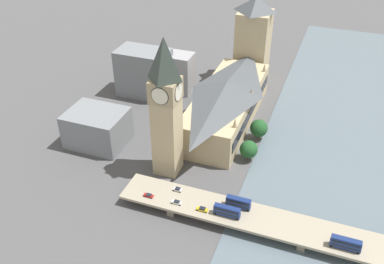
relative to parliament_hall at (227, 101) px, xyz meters
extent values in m
plane|color=#4C4C4F|center=(-17.18, 8.00, -12.43)|extent=(600.00, 600.00, 0.00)
cube|color=slate|center=(-53.65, 8.00, -12.28)|extent=(60.94, 360.00, 0.30)
cube|color=tan|center=(0.06, 0.00, -3.33)|extent=(28.47, 84.77, 18.20)
cube|color=black|center=(-14.33, 0.00, -2.42)|extent=(0.40, 77.99, 5.46)
pyramid|color=#474C51|center=(0.06, 0.00, 9.19)|extent=(27.90, 83.07, 6.86)
cone|color=#9E8966|center=(-13.18, -32.21, 8.27)|extent=(2.20, 2.20, 5.00)
cone|color=#9E8966|center=(-13.18, 0.00, 8.27)|extent=(2.20, 2.20, 5.00)
cone|color=#9E8966|center=(-13.18, 32.21, 8.27)|extent=(2.20, 2.20, 5.00)
cube|color=tan|center=(13.18, 51.96, 11.64)|extent=(11.16, 11.16, 48.13)
cube|color=tan|center=(13.18, 51.96, 30.68)|extent=(11.83, 11.83, 10.04)
cylinder|color=black|center=(7.42, 51.96, 30.68)|extent=(0.50, 8.04, 8.04)
cylinder|color=silver|center=(7.31, 51.96, 30.68)|extent=(0.62, 7.45, 7.45)
cylinder|color=black|center=(18.93, 51.96, 30.68)|extent=(0.50, 8.04, 8.04)
cylinder|color=silver|center=(19.05, 51.96, 30.68)|extent=(0.62, 7.45, 7.45)
cylinder|color=black|center=(13.18, 46.21, 30.68)|extent=(8.04, 0.50, 8.04)
cylinder|color=silver|center=(13.18, 46.09, 30.68)|extent=(7.45, 0.62, 7.45)
cylinder|color=black|center=(13.18, 57.72, 30.68)|extent=(8.04, 0.50, 8.04)
cylinder|color=silver|center=(13.18, 57.83, 30.68)|extent=(7.45, 0.62, 7.45)
pyramid|color=#2D3833|center=(13.18, 51.96, 45.08)|extent=(11.38, 11.38, 18.75)
cube|color=tan|center=(0.06, -56.32, 10.19)|extent=(19.86, 19.86, 45.23)
pyramid|color=#474C51|center=(0.06, -56.32, 37.27)|extent=(19.86, 19.86, 8.94)
cube|color=gray|center=(-53.65, 73.72, -10.50)|extent=(3.00, 13.90, 3.86)
cube|color=gray|center=(0.21, 73.72, -10.50)|extent=(3.00, 13.90, 3.86)
cube|color=gray|center=(-53.65, 73.72, -7.97)|extent=(153.87, 16.36, 1.20)
cube|color=navy|center=(-23.05, 76.80, -6.00)|extent=(11.02, 2.44, 1.86)
cube|color=black|center=(-23.05, 76.80, -5.63)|extent=(9.92, 2.50, 0.82)
cube|color=navy|center=(-23.05, 76.80, -3.98)|extent=(10.80, 2.44, 2.18)
cube|color=black|center=(-23.05, 76.80, -3.87)|extent=(9.92, 2.50, 1.05)
cube|color=navy|center=(-23.05, 76.80, -2.81)|extent=(10.69, 2.32, 0.16)
cylinder|color=black|center=(-18.43, 75.69, -6.82)|extent=(1.10, 0.28, 1.10)
cylinder|color=black|center=(-18.43, 77.91, -6.82)|extent=(1.10, 0.28, 1.10)
cylinder|color=black|center=(-27.57, 75.69, -6.82)|extent=(1.10, 0.28, 1.10)
cylinder|color=black|center=(-27.57, 77.91, -6.82)|extent=(1.10, 0.28, 1.10)
cube|color=navy|center=(-26.01, 70.45, -6.02)|extent=(10.41, 2.60, 1.89)
cube|color=black|center=(-26.01, 70.45, -5.64)|extent=(9.37, 2.66, 0.83)
cube|color=navy|center=(-26.01, 70.45, -3.96)|extent=(10.20, 2.60, 2.22)
cube|color=black|center=(-26.01, 70.45, -3.85)|extent=(9.37, 2.66, 1.07)
cube|color=navy|center=(-26.01, 70.45, -2.77)|extent=(10.10, 2.47, 0.16)
cylinder|color=black|center=(-21.62, 69.26, -6.86)|extent=(1.01, 0.28, 1.01)
cylinder|color=black|center=(-21.62, 71.64, -6.86)|extent=(1.01, 0.28, 1.01)
cylinder|color=black|center=(-30.30, 69.26, -6.86)|extent=(1.01, 0.28, 1.01)
cylinder|color=black|center=(-30.30, 71.64, -6.86)|extent=(1.01, 0.28, 1.01)
cube|color=navy|center=(-68.82, 77.82, -5.98)|extent=(11.15, 2.49, 1.97)
cube|color=black|center=(-68.82, 77.82, -5.58)|extent=(10.03, 2.55, 0.86)
cube|color=navy|center=(-68.82, 77.82, -3.84)|extent=(10.93, 2.49, 2.31)
cube|color=black|center=(-68.82, 77.82, -3.72)|extent=(10.03, 2.55, 1.11)
cube|color=navy|center=(-68.82, 77.82, -2.61)|extent=(10.81, 2.36, 0.16)
cylinder|color=black|center=(-64.06, 76.69, -6.86)|extent=(1.02, 0.28, 1.02)
cylinder|color=black|center=(-64.06, 78.96, -6.86)|extent=(1.02, 0.28, 1.02)
cylinder|color=black|center=(-73.47, 76.69, -6.86)|extent=(1.02, 0.28, 1.02)
cylinder|color=black|center=(-73.47, 78.96, -6.86)|extent=(1.02, 0.28, 1.02)
cube|color=maroon|center=(11.33, 77.62, -6.82)|extent=(4.27, 1.77, 0.61)
cube|color=black|center=(11.20, 77.62, -6.30)|extent=(2.22, 1.59, 0.44)
cylinder|color=black|center=(12.99, 76.82, -7.03)|extent=(0.67, 0.22, 0.67)
cylinder|color=black|center=(12.99, 78.41, -7.03)|extent=(0.67, 0.22, 0.67)
cylinder|color=black|center=(9.66, 76.82, -7.03)|extent=(0.67, 0.22, 0.67)
cylinder|color=black|center=(9.66, 78.41, -7.03)|extent=(0.67, 0.22, 0.67)
cube|color=gold|center=(-12.82, 77.58, -6.76)|extent=(4.64, 1.86, 0.72)
cube|color=black|center=(-12.96, 77.58, -6.10)|extent=(2.41, 1.67, 0.59)
cylinder|color=black|center=(-10.99, 76.74, -7.02)|extent=(0.70, 0.22, 0.70)
cylinder|color=black|center=(-10.99, 78.42, -7.02)|extent=(0.70, 0.22, 0.70)
cylinder|color=black|center=(-14.65, 76.74, -7.02)|extent=(0.70, 0.22, 0.70)
cylinder|color=black|center=(-14.65, 78.42, -7.02)|extent=(0.70, 0.22, 0.70)
cube|color=silver|center=(1.15, 69.87, -6.77)|extent=(3.92, 1.87, 0.70)
cube|color=black|center=(1.03, 69.87, -6.13)|extent=(2.04, 1.68, 0.58)
cylinder|color=black|center=(2.62, 69.03, -7.02)|extent=(0.69, 0.22, 0.69)
cylinder|color=black|center=(2.62, 70.72, -7.02)|extent=(0.69, 0.22, 0.69)
cylinder|color=black|center=(-0.33, 69.03, -7.02)|extent=(0.69, 0.22, 0.69)
cylinder|color=black|center=(-0.33, 70.72, -7.02)|extent=(0.69, 0.22, 0.69)
cube|color=silver|center=(-1.49, 77.41, -6.78)|extent=(4.44, 1.73, 0.70)
cube|color=black|center=(-1.62, 77.41, -6.20)|extent=(2.31, 1.56, 0.48)
cylinder|color=black|center=(0.27, 76.64, -7.04)|extent=(0.66, 0.22, 0.66)
cylinder|color=black|center=(0.27, 78.19, -7.04)|extent=(0.66, 0.22, 0.66)
cylinder|color=black|center=(-3.25, 76.64, -7.04)|extent=(0.66, 0.22, 0.66)
cylinder|color=black|center=(-3.25, 78.19, -7.04)|extent=(0.66, 0.22, 0.66)
cube|color=#939399|center=(45.18, -24.28, -0.23)|extent=(31.05, 14.14, 24.40)
cube|color=slate|center=(56.52, -13.03, 1.93)|extent=(31.10, 19.60, 28.72)
cube|color=slate|center=(55.96, 43.76, -3.38)|extent=(29.25, 23.30, 18.10)
cylinder|color=brown|center=(-20.58, 31.09, -11.23)|extent=(0.70, 0.70, 2.40)
sphere|color=#1E4C23|center=(-20.58, 31.09, -6.26)|extent=(8.87, 8.87, 8.87)
cylinder|color=brown|center=(-21.07, 11.42, -11.16)|extent=(0.70, 0.70, 2.54)
sphere|color=#1E4C23|center=(-21.07, 11.42, -5.93)|extent=(9.31, 9.31, 9.31)
camera|label=1|loc=(-53.29, 198.35, 116.56)|focal=40.00mm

